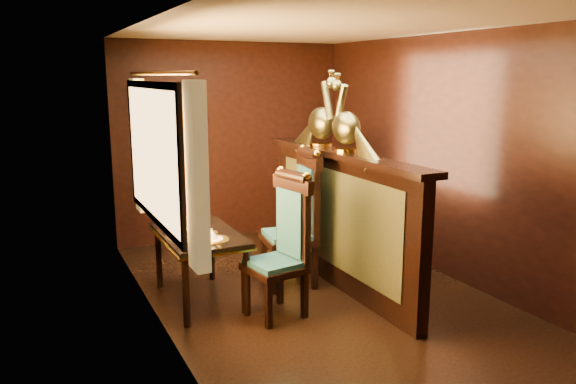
% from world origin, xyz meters
% --- Properties ---
extents(ground, '(5.00, 5.00, 0.00)m').
position_xyz_m(ground, '(0.00, 0.00, 0.00)').
color(ground, black).
rests_on(ground, ground).
extents(room_shell, '(3.04, 5.04, 2.52)m').
position_xyz_m(room_shell, '(-0.09, 0.02, 1.58)').
color(room_shell, black).
rests_on(room_shell, ground).
extents(partition, '(0.26, 2.70, 1.36)m').
position_xyz_m(partition, '(0.32, 0.30, 0.71)').
color(partition, black).
rests_on(partition, ground).
extents(dining_table, '(0.69, 1.13, 0.87)m').
position_xyz_m(dining_table, '(-1.06, 0.53, 0.60)').
color(dining_table, black).
rests_on(dining_table, ground).
extents(chair_left, '(0.54, 0.56, 1.29)m').
position_xyz_m(chair_left, '(-0.44, -0.06, 0.67)').
color(chair_left, black).
rests_on(chair_left, ground).
extents(chair_right, '(0.56, 0.58, 1.39)m').
position_xyz_m(chair_right, '(0.00, 0.53, 0.73)').
color(chair_right, black).
rests_on(chair_right, ground).
extents(peacock_left, '(0.23, 0.62, 0.74)m').
position_xyz_m(peacock_left, '(0.33, 0.23, 1.73)').
color(peacock_left, '#174532').
rests_on(peacock_left, partition).
extents(peacock_right, '(0.24, 0.65, 0.77)m').
position_xyz_m(peacock_right, '(0.33, 0.71, 1.75)').
color(peacock_right, '#174532').
rests_on(peacock_right, partition).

